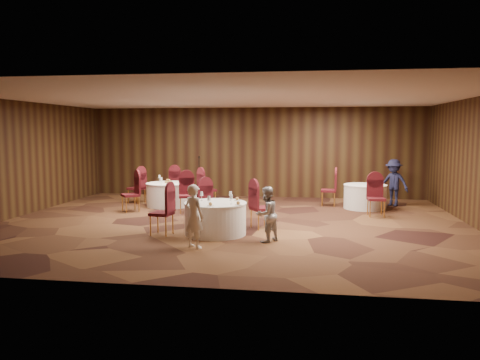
# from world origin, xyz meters

# --- Properties ---
(ground) EXTENTS (12.00, 12.00, 0.00)m
(ground) POSITION_xyz_m (0.00, 0.00, 0.00)
(ground) COLOR black
(ground) RESTS_ON ground
(room_shell) EXTENTS (12.00, 12.00, 12.00)m
(room_shell) POSITION_xyz_m (0.00, 0.00, 1.96)
(room_shell) COLOR silver
(room_shell) RESTS_ON ground
(table_main) EXTENTS (1.43, 1.43, 0.74)m
(table_main) POSITION_xyz_m (-0.14, -1.35, 0.38)
(table_main) COLOR silver
(table_main) RESTS_ON ground
(table_left) EXTENTS (1.38, 1.38, 0.74)m
(table_left) POSITION_xyz_m (-2.42, 2.40, 0.38)
(table_left) COLOR silver
(table_left) RESTS_ON ground
(table_right) EXTENTS (1.29, 1.29, 0.74)m
(table_right) POSITION_xyz_m (3.67, 2.84, 0.38)
(table_right) COLOR silver
(table_right) RESTS_ON ground
(chairs_main) EXTENTS (2.85, 1.99, 1.00)m
(chairs_main) POSITION_xyz_m (-0.42, -0.77, 0.50)
(chairs_main) COLOR #3A0B0C
(chairs_main) RESTS_ON ground
(chairs_left) EXTENTS (3.10, 3.14, 1.00)m
(chairs_left) POSITION_xyz_m (-2.42, 2.40, 0.50)
(chairs_left) COLOR #3A0B0C
(chairs_left) RESTS_ON ground
(chairs_right) EXTENTS (1.79, 2.21, 1.00)m
(chairs_right) POSITION_xyz_m (3.20, 2.38, 0.50)
(chairs_right) COLOR #3A0B0C
(chairs_right) RESTS_ON ground
(tabletop_main) EXTENTS (1.11, 1.03, 0.22)m
(tabletop_main) POSITION_xyz_m (-0.01, -1.45, 0.84)
(tabletop_main) COLOR silver
(tabletop_main) RESTS_ON table_main
(tabletop_left) EXTENTS (0.86, 0.81, 0.22)m
(tabletop_left) POSITION_xyz_m (-2.42, 2.41, 0.82)
(tabletop_left) COLOR silver
(tabletop_left) RESTS_ON table_left
(tabletop_right) EXTENTS (0.08, 0.08, 0.22)m
(tabletop_right) POSITION_xyz_m (3.82, 2.64, 0.90)
(tabletop_right) COLOR silver
(tabletop_right) RESTS_ON table_right
(mic_stand) EXTENTS (0.24, 0.24, 1.49)m
(mic_stand) POSITION_xyz_m (-1.81, 4.04, 0.43)
(mic_stand) COLOR black
(mic_stand) RESTS_ON ground
(woman_a) EXTENTS (0.57, 0.51, 1.30)m
(woman_a) POSITION_xyz_m (-0.31, -2.64, 0.65)
(woman_a) COLOR white
(woman_a) RESTS_ON ground
(woman_b) EXTENTS (0.71, 0.73, 1.19)m
(woman_b) POSITION_xyz_m (1.08, -1.90, 0.59)
(woman_b) COLOR #B2B2B7
(woman_b) RESTS_ON ground
(man_c) EXTENTS (1.10, 0.97, 1.48)m
(man_c) POSITION_xyz_m (4.62, 3.53, 0.74)
(man_c) COLOR #161833
(man_c) RESTS_ON ground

